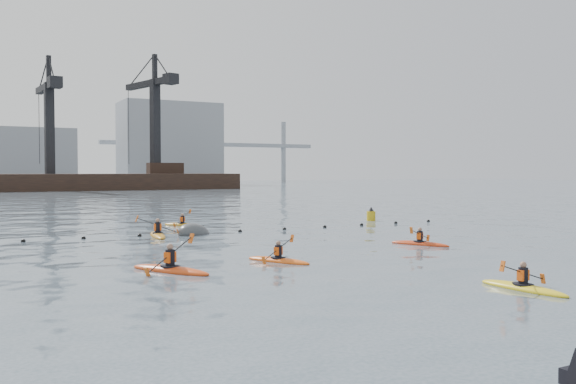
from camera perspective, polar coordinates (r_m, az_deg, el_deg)
name	(u,v)px	position (r m, az deg, el deg)	size (l,w,h in m)	color
ground	(530,306)	(18.05, 21.68, -9.92)	(400.00, 400.00, 0.00)	#3C4E58
float_line	(215,232)	(36.57, -6.83, -3.75)	(33.24, 0.73, 0.24)	black
barge_pier	(49,180)	(122.20, -21.47, 1.02)	(72.00, 19.30, 29.50)	black
skyline	(40,148)	(162.60, -22.18, 3.81)	(141.00, 28.00, 22.00)	gray
kayaker_0	(170,269)	(22.80, -10.97, -7.06)	(2.48, 3.52, 1.44)	#D34213
kayaker_1	(523,287)	(20.40, 21.13, -8.27)	(2.13, 3.16, 1.10)	yellow
kayaker_2	(278,260)	(24.78, -0.91, -6.34)	(1.93, 2.98, 1.14)	#EE5B16
kayaker_3	(158,234)	(35.07, -12.09, -3.90)	(2.47, 3.64, 1.35)	#C57E17
kayaker_4	(420,243)	(31.06, 12.23, -4.68)	(1.96, 3.05, 1.09)	#BF3411
kayaker_5	(182,224)	(41.67, -9.85, -2.98)	(2.24, 2.64, 1.16)	orange
mooring_buoy	(194,234)	(35.89, -8.77, -3.92)	(2.51, 1.48, 1.25)	#383A3C
nav_buoy	(371,216)	(45.33, 7.78, -2.23)	(0.65, 0.65, 1.18)	gold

